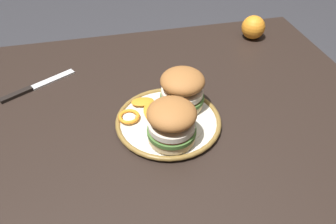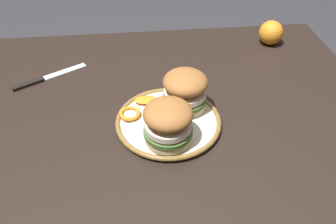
{
  "view_description": "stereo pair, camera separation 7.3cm",
  "coord_description": "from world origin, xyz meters",
  "px_view_note": "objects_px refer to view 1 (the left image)",
  "views": [
    {
      "loc": [
        -0.14,
        -0.6,
        1.26
      ],
      "look_at": [
        -0.0,
        -0.02,
        0.74
      ],
      "focal_mm": 35.39,
      "sensor_mm": 36.0,
      "label": 1
    },
    {
      "loc": [
        -0.07,
        -0.62,
        1.26
      ],
      "look_at": [
        -0.0,
        -0.02,
        0.74
      ],
      "focal_mm": 35.39,
      "sensor_mm": 36.0,
      "label": 2
    }
  ],
  "objects_px": {
    "dinner_plate": "(168,121)",
    "sandwich_half_left": "(182,89)",
    "dining_table": "(167,145)",
    "whole_orange": "(253,27)",
    "sandwich_half_right": "(172,122)",
    "table_knife": "(33,88)"
  },
  "relations": [
    {
      "from": "sandwich_half_left",
      "to": "dining_table",
      "type": "bearing_deg",
      "value": -146.84
    },
    {
      "from": "sandwich_half_right",
      "to": "table_knife",
      "type": "height_order",
      "value": "sandwich_half_right"
    },
    {
      "from": "dinner_plate",
      "to": "sandwich_half_left",
      "type": "bearing_deg",
      "value": 44.42
    },
    {
      "from": "sandwich_half_left",
      "to": "whole_orange",
      "type": "relative_size",
      "value": 1.84
    },
    {
      "from": "sandwich_half_right",
      "to": "whole_orange",
      "type": "relative_size",
      "value": 1.88
    },
    {
      "from": "dining_table",
      "to": "dinner_plate",
      "type": "bearing_deg",
      "value": -93.08
    },
    {
      "from": "dining_table",
      "to": "table_knife",
      "type": "bearing_deg",
      "value": 147.69
    },
    {
      "from": "sandwich_half_right",
      "to": "whole_orange",
      "type": "distance_m",
      "value": 0.59
    },
    {
      "from": "sandwich_half_left",
      "to": "table_knife",
      "type": "xyz_separation_m",
      "value": [
        -0.38,
        0.18,
        -0.07
      ]
    },
    {
      "from": "sandwich_half_left",
      "to": "table_knife",
      "type": "height_order",
      "value": "sandwich_half_left"
    },
    {
      "from": "dinner_plate",
      "to": "sandwich_half_left",
      "type": "distance_m",
      "value": 0.09
    },
    {
      "from": "sandwich_half_right",
      "to": "table_knife",
      "type": "bearing_deg",
      "value": 138.14
    },
    {
      "from": "table_knife",
      "to": "dinner_plate",
      "type": "bearing_deg",
      "value": -34.28
    },
    {
      "from": "dining_table",
      "to": "whole_orange",
      "type": "height_order",
      "value": "whole_orange"
    },
    {
      "from": "sandwich_half_right",
      "to": "whole_orange",
      "type": "bearing_deg",
      "value": 47.83
    },
    {
      "from": "dinner_plate",
      "to": "table_knife",
      "type": "xyz_separation_m",
      "value": [
        -0.34,
        0.23,
        -0.01
      ]
    },
    {
      "from": "sandwich_half_right",
      "to": "whole_orange",
      "type": "xyz_separation_m",
      "value": [
        0.39,
        0.43,
        -0.03
      ]
    },
    {
      "from": "whole_orange",
      "to": "sandwich_half_left",
      "type": "bearing_deg",
      "value": -136.49
    },
    {
      "from": "dining_table",
      "to": "table_knife",
      "type": "xyz_separation_m",
      "value": [
        -0.34,
        0.21,
        0.1
      ]
    },
    {
      "from": "dinner_plate",
      "to": "sandwich_half_right",
      "type": "height_order",
      "value": "sandwich_half_right"
    },
    {
      "from": "dinner_plate",
      "to": "sandwich_half_left",
      "type": "height_order",
      "value": "sandwich_half_left"
    },
    {
      "from": "dinner_plate",
      "to": "table_knife",
      "type": "distance_m",
      "value": 0.41
    }
  ]
}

